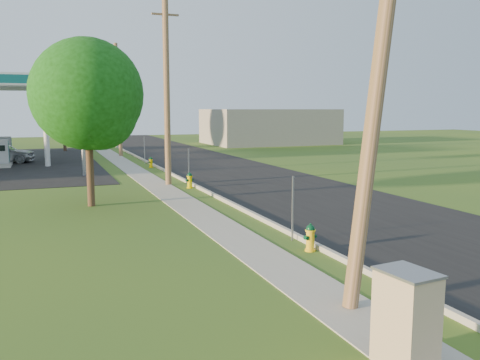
% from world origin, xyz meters
% --- Properties ---
extents(ground_plane, '(140.00, 140.00, 0.00)m').
position_xyz_m(ground_plane, '(0.00, 0.00, 0.00)').
color(ground_plane, '#335221').
rests_on(ground_plane, ground).
extents(road, '(8.00, 120.00, 0.02)m').
position_xyz_m(road, '(4.50, 10.00, 0.01)').
color(road, black).
rests_on(road, ground).
extents(curb, '(0.15, 120.00, 0.15)m').
position_xyz_m(curb, '(0.50, 10.00, 0.07)').
color(curb, '#A29F94').
rests_on(curb, ground).
extents(sidewalk, '(1.50, 120.00, 0.03)m').
position_xyz_m(sidewalk, '(-1.25, 10.00, 0.01)').
color(sidewalk, gray).
rests_on(sidewalk, ground).
extents(utility_pole_near, '(1.40, 0.32, 9.48)m').
position_xyz_m(utility_pole_near, '(-0.60, -1.00, 4.80)').
color(utility_pole_near, brown).
rests_on(utility_pole_near, ground).
extents(utility_pole_mid, '(1.40, 0.32, 9.80)m').
position_xyz_m(utility_pole_mid, '(-0.60, 17.00, 4.95)').
color(utility_pole_mid, brown).
rests_on(utility_pole_mid, ground).
extents(utility_pole_far, '(1.40, 0.32, 9.50)m').
position_xyz_m(utility_pole_far, '(-0.60, 35.00, 4.80)').
color(utility_pole_far, brown).
rests_on(utility_pole_far, ground).
extents(sign_post_near, '(0.05, 0.04, 2.00)m').
position_xyz_m(sign_post_near, '(0.25, 4.20, 1.00)').
color(sign_post_near, gray).
rests_on(sign_post_near, ground).
extents(sign_post_mid, '(0.05, 0.04, 2.00)m').
position_xyz_m(sign_post_mid, '(0.25, 16.00, 1.00)').
color(sign_post_mid, gray).
rests_on(sign_post_mid, ground).
extents(sign_post_far, '(0.05, 0.04, 2.00)m').
position_xyz_m(sign_post_far, '(0.25, 28.20, 1.00)').
color(sign_post_far, gray).
rests_on(sign_post_far, ground).
extents(fuel_pump_ne, '(1.20, 3.20, 1.90)m').
position_xyz_m(fuel_pump_ne, '(-9.50, 30.00, 0.72)').
color(fuel_pump_ne, '#A29F94').
rests_on(fuel_pump_ne, ground).
extents(fuel_pump_se, '(1.20, 3.20, 1.90)m').
position_xyz_m(fuel_pump_se, '(-9.50, 34.00, 0.72)').
color(fuel_pump_se, '#A29F94').
rests_on(fuel_pump_se, ground).
extents(price_pylon, '(0.34, 2.04, 6.85)m').
position_xyz_m(price_pylon, '(-4.50, 22.50, 5.43)').
color(price_pylon, gray).
rests_on(price_pylon, ground).
extents(distant_building, '(14.00, 10.00, 4.00)m').
position_xyz_m(distant_building, '(18.00, 45.00, 2.00)').
color(distant_building, gray).
rests_on(distant_building, ground).
extents(tree_verge, '(4.54, 4.54, 6.88)m').
position_xyz_m(tree_verge, '(-4.89, 12.22, 4.43)').
color(tree_verge, '#3E2A1B').
rests_on(tree_verge, ground).
extents(tree_lot, '(4.98, 4.98, 7.55)m').
position_xyz_m(tree_lot, '(-4.69, 42.38, 4.86)').
color(tree_lot, '#3E2A1B').
rests_on(tree_lot, ground).
extents(hydrant_near, '(0.42, 0.37, 0.81)m').
position_xyz_m(hydrant_near, '(0.19, 2.97, 0.39)').
color(hydrant_near, yellow).
rests_on(hydrant_near, ground).
extents(hydrant_mid, '(0.43, 0.38, 0.82)m').
position_xyz_m(hydrant_mid, '(0.14, 15.47, 0.40)').
color(hydrant_mid, '#DFC400').
rests_on(hydrant_mid, ground).
extents(hydrant_far, '(0.38, 0.35, 0.75)m').
position_xyz_m(hydrant_far, '(0.13, 25.32, 0.37)').
color(hydrant_far, '#E2B000').
rests_on(hydrant_far, ground).
extents(utility_cabinet, '(0.78, 0.98, 1.55)m').
position_xyz_m(utility_cabinet, '(-1.64, -3.33, 0.78)').
color(utility_cabinet, tan).
rests_on(utility_cabinet, ground).
extents(car_silver, '(4.98, 2.81, 1.60)m').
position_xyz_m(car_silver, '(-9.70, 32.42, 0.80)').
color(car_silver, '#A8ABAF').
rests_on(car_silver, ground).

